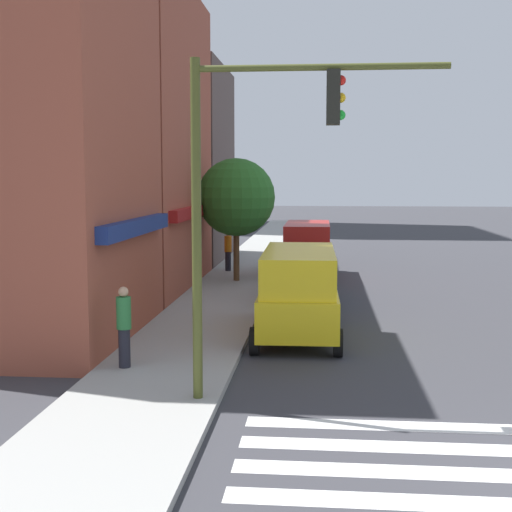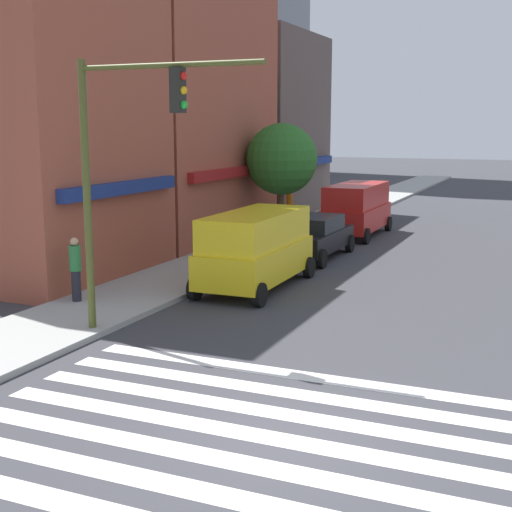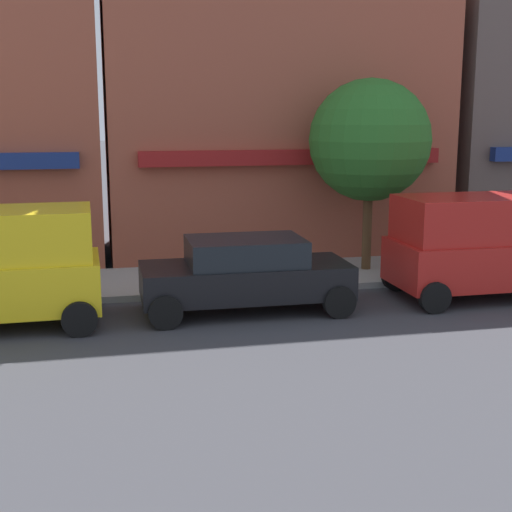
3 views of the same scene
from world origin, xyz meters
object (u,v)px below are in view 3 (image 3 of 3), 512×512
object	(u,v)px
sedan_black	(245,273)
pedestrian_orange_vest	(457,226)
van_red	(501,241)
street_tree	(370,141)

from	to	relation	value
sedan_black	pedestrian_orange_vest	bearing A→B (deg)	28.16
sedan_black	pedestrian_orange_vest	size ratio (longest dim) A/B	2.50
sedan_black	van_red	bearing A→B (deg)	0.63
sedan_black	street_tree	size ratio (longest dim) A/B	0.90
van_red	pedestrian_orange_vest	world-z (taller)	van_red
sedan_black	van_red	size ratio (longest dim) A/B	0.88
sedan_black	street_tree	distance (m)	5.42
sedan_black	van_red	xyz separation A→B (m)	(5.97, -0.00, 0.44)
sedan_black	street_tree	world-z (taller)	street_tree
pedestrian_orange_vest	street_tree	size ratio (longest dim) A/B	0.36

